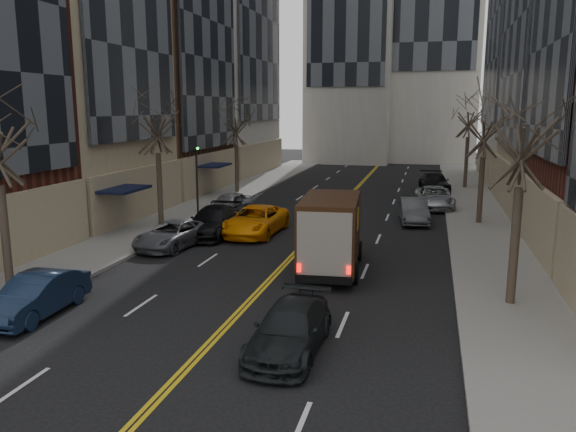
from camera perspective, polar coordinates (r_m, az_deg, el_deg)
name	(u,v)px	position (r m, az deg, el deg)	size (l,w,h in m)	color
sidewalk_left	(206,205)	(39.14, -8.38, 1.13)	(4.00, 66.00, 0.15)	slate
sidewalk_right	(479,217)	(36.31, 18.87, -0.12)	(4.00, 66.00, 0.15)	slate
tree_lf_mid	(156,109)	(32.14, -13.23, 10.52)	(3.20, 3.20, 8.91)	#382D23
tree_lf_far	(236,116)	(44.11, -5.32, 10.07)	(3.20, 3.20, 8.12)	#382D23
tree_rt_near	(525,115)	(19.77, 22.92, 9.41)	(3.20, 3.20, 8.71)	#382D23
tree_rt_mid	(486,117)	(33.69, 19.43, 9.47)	(3.20, 3.20, 8.32)	#382D23
tree_rt_far	(470,107)	(48.65, 17.97, 10.52)	(3.20, 3.20, 9.11)	#382D23
traffic_signal	(197,174)	(33.57, -9.25, 4.20)	(0.29, 0.26, 4.70)	black
ups_truck	(331,234)	(23.11, 4.40, -1.79)	(2.75, 5.98, 3.19)	black
observer_sedan	(290,329)	(15.89, 0.18, -11.44)	(1.85, 4.46, 1.29)	black
taxi	(255,221)	(30.03, -3.33, -0.47)	(2.48, 5.38, 1.50)	#FF9A0A
pedestrian	(332,233)	(26.16, 4.48, -1.72)	(0.70, 0.46, 1.93)	black
parked_lf_b	(36,295)	(20.17, -24.19, -7.38)	(1.45, 4.16, 1.37)	#0F1C31
parked_lf_c	(172,235)	(27.77, -11.66, -1.86)	(2.12, 4.59, 1.28)	#4F5056
parked_lf_d	(213,221)	(29.98, -7.63, -0.56)	(2.11, 5.19, 1.51)	black
parked_lf_e	(229,204)	(35.61, -6.04, 1.23)	(1.66, 4.12, 1.40)	#989A9F
parked_rt_a	(414,211)	(33.87, 12.64, 0.53)	(1.51, 4.32, 1.42)	#44474B
parked_rt_b	(434,198)	(39.08, 14.65, 1.83)	(2.39, 5.18, 1.44)	#B1B5B9
parked_rt_c	(434,182)	(46.72, 14.64, 3.33)	(2.13, 5.23, 1.52)	black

